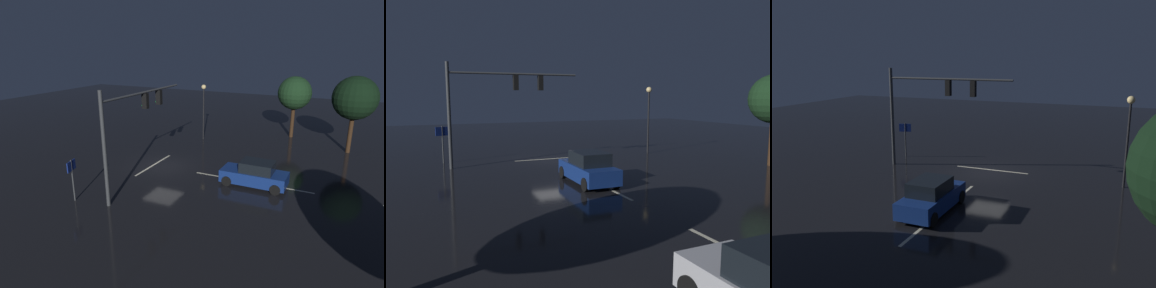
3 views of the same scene
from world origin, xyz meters
TOP-DOWN VIEW (x-y plane):
  - ground_plane at (0.00, 0.00)m, footprint 80.00×80.00m
  - traffic_signal_assembly at (4.10, 0.39)m, footprint 8.65×0.47m
  - lane_dash_far at (0.00, 4.00)m, footprint 0.16×2.20m
  - lane_dash_mid at (0.00, 10.00)m, footprint 0.16×2.20m
  - lane_dash_near at (0.00, 16.00)m, footprint 0.16×2.20m
  - stop_bar at (0.00, -0.79)m, footprint 5.00×0.16m
  - car_approaching at (0.43, 7.31)m, footprint 1.93×4.38m
  - street_lamp_left_kerb at (-8.28, -0.22)m, footprint 0.44×0.44m
  - route_sign at (7.24, -1.85)m, footprint 0.88×0.31m

SIDE VIEW (x-z plane):
  - ground_plane at x=0.00m, z-range 0.00..0.00m
  - lane_dash_far at x=0.00m, z-range 0.00..0.01m
  - lane_dash_mid at x=0.00m, z-range 0.00..0.01m
  - lane_dash_near at x=0.00m, z-range 0.00..0.01m
  - stop_bar at x=0.00m, z-range 0.00..0.01m
  - car_approaching at x=0.43m, z-range -0.05..1.65m
  - route_sign at x=7.24m, z-range 0.57..3.14m
  - street_lamp_left_kerb at x=-8.28m, z-range 1.04..6.38m
  - traffic_signal_assembly at x=4.10m, z-range 1.36..8.08m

